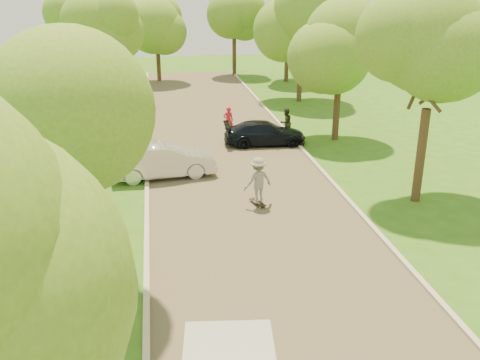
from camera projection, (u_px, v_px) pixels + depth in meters
ground at (281, 277)px, 16.24m from camera, size 100.00×100.00×0.00m
road at (240, 184)px, 23.63m from camera, size 8.00×60.00×0.01m
curb_left at (147, 188)px, 23.00m from camera, size 0.18×60.00×0.12m
curb_right at (328, 177)px, 24.21m from camera, size 0.18×60.00×0.12m
street_sign at (93, 192)px, 18.52m from camera, size 0.55×0.06×2.17m
red_shrub at (84, 190)px, 19.99m from camera, size 1.70×1.70×1.95m
tree_l_mida at (51, 111)px, 14.39m from camera, size 4.71×4.60×7.39m
tree_l_midb at (81, 69)px, 24.68m from camera, size 4.30×4.20×6.62m
tree_l_far at (104, 30)px, 33.66m from camera, size 4.92×4.80×7.79m
tree_r_mida at (438, 63)px, 19.94m from camera, size 5.13×5.00×7.95m
tree_r_midb at (344, 51)px, 28.42m from camera, size 4.51×4.40×7.01m
tree_r_far at (305, 19)px, 37.41m from camera, size 5.33×5.20×8.34m
tree_bg_a at (80, 23)px, 40.74m from camera, size 5.12×5.00×7.72m
tree_bg_b at (291, 16)px, 45.04m from camera, size 5.12×5.00×7.95m
tree_bg_c at (159, 22)px, 45.43m from camera, size 4.92×4.80×7.33m
tree_bg_d at (237, 16)px, 48.22m from camera, size 5.12×5.00×7.72m
silver_sedan at (163, 161)px, 24.19m from camera, size 4.91×2.22×1.56m
dark_sedan at (265, 133)px, 28.99m from camera, size 4.50×1.99×1.28m
longboard at (258, 203)px, 21.39m from camera, size 0.59×0.99×0.11m
skateboarder at (258, 180)px, 21.05m from camera, size 1.38×1.07×1.88m
person_striped at (228, 120)px, 30.95m from camera, size 0.59×0.39×1.60m
person_olive at (286, 122)px, 30.42m from camera, size 0.99×0.91×1.64m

